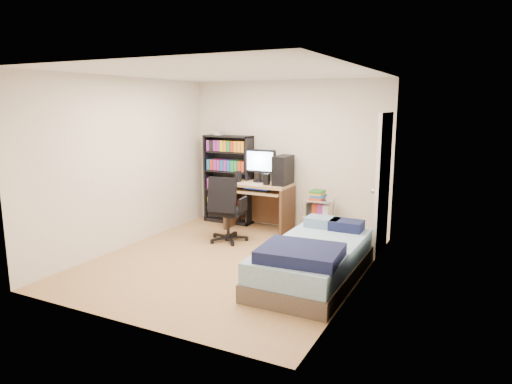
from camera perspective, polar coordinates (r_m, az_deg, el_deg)
The scene contains 7 objects.
room at distance 5.99m, azimuth -3.38°, elevation 2.66°, with size 3.58×4.08×2.58m.
media_shelf at distance 8.16m, azimuth -3.47°, elevation 1.73°, with size 0.88×0.29×1.63m.
computer_desk at distance 7.66m, azimuth 1.32°, elevation 0.58°, with size 1.08×0.62×1.36m.
office_chair at distance 7.09m, azimuth -3.66°, elevation -3.60°, with size 0.69×0.69×1.04m.
wire_cart at distance 7.32m, azimuth 7.77°, elevation -1.83°, with size 0.52×0.40×0.77m.
bed at distance 5.62m, azimuth 7.12°, elevation -8.43°, with size 1.02×2.04×0.58m.
door at distance 6.69m, azimuth 15.56°, elevation 0.98°, with size 0.12×0.80×2.00m.
Camera 1 is at (2.97, -5.13, 2.11)m, focal length 32.00 mm.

